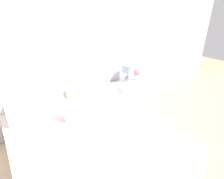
{
  "coord_description": "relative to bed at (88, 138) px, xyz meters",
  "views": [
    {
      "loc": [
        -0.72,
        -2.42,
        1.74
      ],
      "look_at": [
        0.6,
        -0.52,
        0.65
      ],
      "focal_mm": 28.0,
      "sensor_mm": 36.0,
      "label": 1
    }
  ],
  "objects": [
    {
      "name": "wall_back",
      "position": [
        0.0,
        0.94,
        1.03
      ],
      "size": [
        8.0,
        0.06,
        2.6
      ],
      "color": "white",
      "rests_on": "ground_plane"
    },
    {
      "name": "flower_vase",
      "position": [
        1.39,
        0.68,
        0.35
      ],
      "size": [
        0.12,
        0.12,
        0.22
      ],
      "color": "white",
      "rests_on": "nightstand"
    },
    {
      "name": "table_lamp",
      "position": [
        1.21,
        0.72,
        0.45
      ],
      "size": [
        0.21,
        0.21,
        0.32
      ],
      "color": "#A8B2BC",
      "rests_on": "nightstand"
    },
    {
      "name": "bed",
      "position": [
        0.0,
        0.0,
        0.0
      ],
      "size": [
        1.73,
        1.91,
        1.14
      ],
      "color": "white",
      "rests_on": "ground_plane"
    },
    {
      "name": "nightstand",
      "position": [
        1.2,
        0.66,
        -0.02
      ],
      "size": [
        0.52,
        0.39,
        0.5
      ],
      "color": "white",
      "rests_on": "ground_plane"
    },
    {
      "name": "ground_plane",
      "position": [
        0.0,
        0.87,
        -0.27
      ],
      "size": [
        12.0,
        12.0,
        0.0
      ],
      "primitive_type": "plane",
      "color": "#CCB28E"
    },
    {
      "name": "teacup",
      "position": [
        1.1,
        0.61,
        0.25
      ],
      "size": [
        0.1,
        0.1,
        0.05
      ],
      "color": "white",
      "rests_on": "nightstand"
    }
  ]
}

